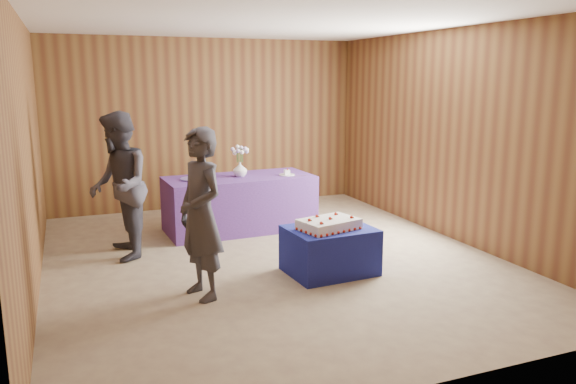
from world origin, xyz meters
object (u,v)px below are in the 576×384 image
guest_right (119,186)px  sheet_cake (329,224)px  cake_table (330,250)px  serving_table (240,203)px  vase (240,169)px  guest_left (201,214)px

guest_right → sheet_cake: bearing=55.7°
cake_table → serving_table: bearing=97.4°
serving_table → sheet_cake: bearing=-82.5°
vase → guest_right: guest_right is taller
cake_table → sheet_cake: bearing=-134.9°
cake_table → serving_table: (-0.39, 2.05, 0.12)m
serving_table → guest_left: size_ratio=1.22×
guest_left → guest_right: size_ratio=0.96×
cake_table → sheet_cake: 0.31m
guest_right → cake_table: bearing=56.9°
serving_table → vase: 0.48m
cake_table → serving_table: size_ratio=0.45×
cake_table → vase: 2.17m
serving_table → vase: size_ratio=9.95×
serving_table → guest_right: guest_right is taller
cake_table → guest_right: guest_right is taller
serving_table → sheet_cake: serving_table is taller
cake_table → guest_left: (-1.44, -0.16, 0.57)m
serving_table → cake_table: bearing=-81.4°
cake_table → serving_table: serving_table is taller
serving_table → vase: bearing=-7.7°
guest_left → guest_right: (-0.60, 1.52, 0.04)m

